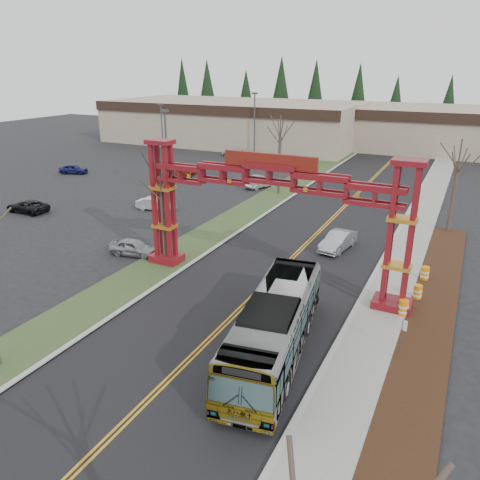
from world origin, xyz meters
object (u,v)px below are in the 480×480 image
Objects in this scene: parked_car_far_a at (261,181)px; barrel_mid at (417,293)px; retail_building_east at (470,130)px; bare_tree_median_far at (280,137)px; parked_car_near_b at (156,204)px; light_pole_far at (255,120)px; gateway_arch at (269,196)px; light_pole_mid at (162,129)px; parked_car_near_a at (134,247)px; parked_car_mid_b at (73,169)px; bare_tree_median_mid at (161,190)px; parked_car_near_c at (27,206)px; parked_car_far_b at (235,153)px; transit_bus at (275,326)px; light_pole_near at (167,148)px; street_sign at (402,330)px; retail_building_west at (234,122)px; silver_sedan at (338,241)px; barrel_south at (403,309)px; barrel_north at (425,274)px; parked_car_mid_a at (187,169)px; bare_tree_right_far at (458,166)px.

parked_car_far_a reaches higher than barrel_mid.
bare_tree_median_far reaches higher than retail_building_east.
light_pole_far is (-3.81, 31.72, 5.00)m from parked_car_near_b.
gateway_arch is at bearing -131.29° from parked_car_near_b.
light_pole_mid is 8.67× the size of barrel_mid.
parked_car_near_a is at bearing -160.85° from parked_car_near_b.
parked_car_mid_b is 0.48× the size of bare_tree_median_mid.
parked_car_far_b reaches higher than parked_car_near_c.
retail_building_east is 8.60× the size of parked_car_near_c.
parked_car_near_a is at bearing -147.26° from parked_car_mid_b.
parked_car_mid_b is (-25.52, 19.50, -0.01)m from parked_car_near_a.
barrel_mid is (45.72, -17.60, -0.13)m from parked_car_mid_b.
transit_bus is at bearing 138.88° from parked_car_far_a.
light_pole_near is 30.87m from barrel_mid.
parked_car_near_b is (-20.17, 17.94, -0.97)m from transit_bus.
light_pole_mid is at bearing 134.15° from gateway_arch.
gateway_arch reaches higher than transit_bus.
parked_car_mid_b is at bearing -120.87° from light_pole_mid.
gateway_arch is 9.01× the size of street_sign.
retail_building_west is 58.44m from bare_tree_median_mid.
gateway_arch reaches higher than silver_sedan.
light_pole_far reaches higher than gateway_arch.
barrel_south is at bearing -122.70° from parked_car_near_b.
parked_car_far_b is (-22.74, 40.21, -5.36)m from gateway_arch.
barrel_north is (0.09, 3.11, 0.01)m from barrel_mid.
parked_car_far_a is at bearing -31.98° from parked_car_near_b.
parked_car_near_b is at bearing 94.89° from parked_car_mid_a.
parked_car_near_b is at bearing 13.92° from parked_car_far_b.
barrel_south is (26.96, -15.82, -4.85)m from light_pole_near.
parked_car_near_a is 32.12m from parked_car_mid_b.
parked_car_near_b is 0.73× the size of parked_car_mid_a.
barrel_south is at bearing -54.65° from retail_building_west.
light_pole_far is at bearing 168.74° from parked_car_near_c.
parked_car_near_b is at bearing 149.35° from street_sign.
barrel_mid is at bearing 126.89° from parked_car_mid_a.
light_pole_far is (-23.98, 49.66, 4.03)m from transit_bus.
retail_building_east is at bearing 89.27° from street_sign.
gateway_arch is 2.11× the size of bare_tree_median_far.
gateway_arch is 62.80m from retail_building_east.
light_pole_mid is at bearing -50.75° from parked_car_mid_b.
barrel_mid is (-0.80, -14.40, -5.27)m from bare_tree_right_far.
transit_bus is at bearing -46.01° from light_pole_near.
retail_building_east is at bearing 125.84° from parked_car_far_b.
street_sign is 1.92× the size of barrel_south.
parked_car_near_a is 23.72m from parked_car_far_a.
barrel_mid is (17.20, 2.05, -5.00)m from bare_tree_median_mid.
light_pole_near is at bearing -85.36° from light_pole_far.
retail_building_west is 5.33× the size of bare_tree_median_far.
light_pole_near reaches higher than parked_car_near_a.
silver_sedan is at bearing -106.26° from parked_car_near_b.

